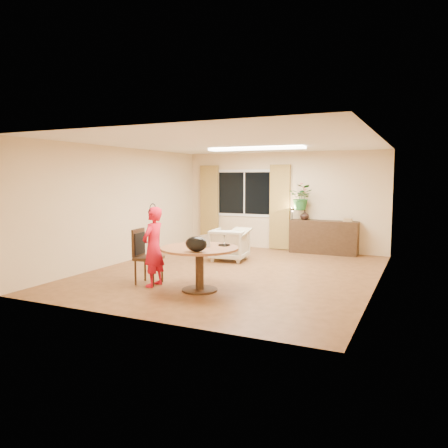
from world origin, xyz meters
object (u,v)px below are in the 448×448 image
child (153,247)px  sideboard (324,237)px  dining_chair (149,256)px  armchair (230,245)px  dining_table (200,257)px

child → sideboard: child is taller
dining_chair → child: child is taller
dining_chair → sideboard: bearing=57.7°
child → armchair: (0.21, 2.81, -0.34)m
dining_table → sideboard: size_ratio=0.78×
armchair → sideboard: size_ratio=0.48×
dining_table → sideboard: sideboard is taller
dining_table → dining_chair: size_ratio=1.32×
dining_chair → armchair: dining_chair is taller
dining_chair → armchair: bearing=75.3°
dining_table → child: child is taller
dining_table → dining_chair: 1.08m
child → dining_chair: bearing=-122.6°
child → sideboard: 5.05m
dining_chair → sideboard: (2.19, 4.51, -0.08)m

